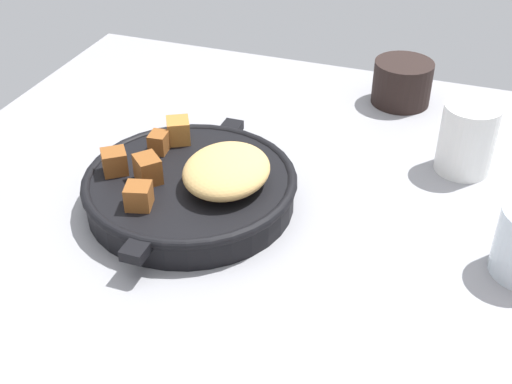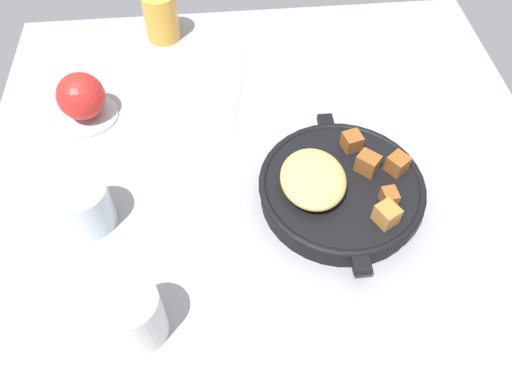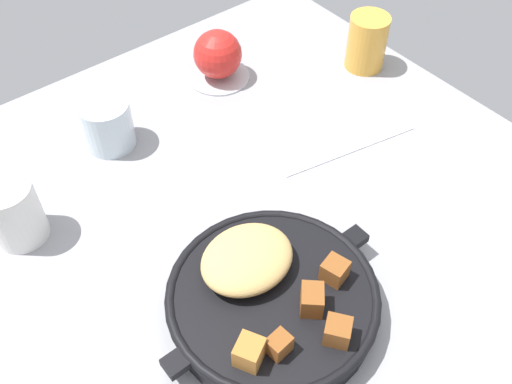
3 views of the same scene
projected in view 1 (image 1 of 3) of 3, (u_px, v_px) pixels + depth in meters
The scene contains 4 objects.
ground_plane at pixel (263, 248), 73.37cm from camera, with size 93.29×91.37×2.40cm, color gray.
cast_iron_skillet at pixel (193, 185), 76.57cm from camera, with size 28.91×24.57×7.30cm.
coffee_mug_dark at pixel (402, 83), 97.38cm from camera, with size 8.49×8.49×6.34cm, color black.
white_creamer_pitcher at pixel (467, 138), 81.75cm from camera, with size 6.75×6.75×8.87cm, color white.
Camera 1 is at (53.63, 18.16, 45.88)cm, focal length 47.07 mm.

